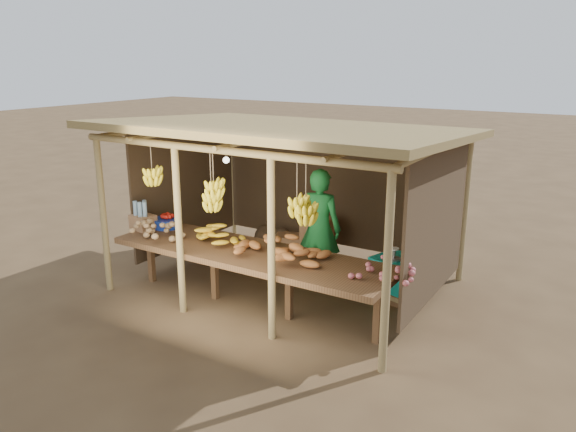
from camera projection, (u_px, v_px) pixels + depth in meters
The scene contains 13 objects.
ground at pixel (288, 284), 8.28m from camera, with size 60.00×60.00×0.00m, color brown.
stall_structure at pixel (285, 157), 7.70m from camera, with size 4.70×3.50×2.43m.
counter at pixel (250, 256), 7.30m from camera, with size 3.90×1.05×0.80m.
potato_heap at pixel (153, 226), 7.78m from camera, with size 0.86×0.52×0.36m, color #97764E, non-canonical shape.
sweet_potato_heap at pixel (278, 243), 7.04m from camera, with size 1.14×0.69×0.36m, color #B2662D, non-canonical shape.
onion_heap at pixel (390, 265), 6.31m from camera, with size 0.76×0.46×0.35m, color #C96264, non-canonical shape.
banana_pile at pixel (219, 230), 7.58m from camera, with size 0.67×0.40×0.35m, color yellow, non-canonical shape.
tomato_basin at pixel (167, 222), 8.29m from camera, with size 0.40×0.40×0.21m.
bottle_box at pixel (143, 218), 8.19m from camera, with size 0.38×0.32×0.43m.
vendor at pixel (319, 229), 8.00m from camera, with size 0.64×0.42×1.75m, color #1A7932.
tarp_crate at pixel (398, 277), 7.70m from camera, with size 0.78×0.72×0.77m.
carton_stack at pixel (308, 242), 9.12m from camera, with size 1.06×0.47×0.75m.
burlap_sacks at pixel (273, 238), 9.68m from camera, with size 0.72×0.38×0.51m.
Camera 1 is at (4.03, -6.55, 3.23)m, focal length 35.00 mm.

